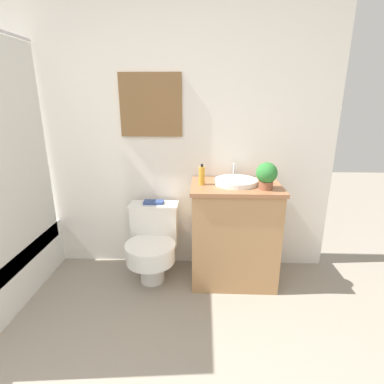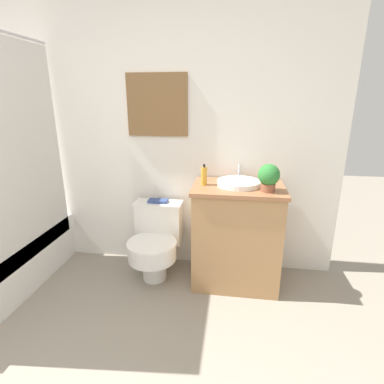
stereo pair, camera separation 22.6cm
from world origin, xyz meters
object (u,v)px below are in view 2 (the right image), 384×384
object	(u,v)px
sink	(239,183)
soap_bottle	(204,176)
book_on_tank	(158,201)
toilet	(156,240)
potted_plant	(269,177)

from	to	relation	value
sink	soap_bottle	size ratio (longest dim) A/B	2.26
soap_bottle	sink	bearing A→B (deg)	5.66
sink	book_on_tank	distance (m)	0.75
toilet	book_on_tank	xyz separation A→B (m)	(0.00, 0.14, 0.32)
potted_plant	book_on_tank	distance (m)	1.00
soap_bottle	toilet	bearing A→B (deg)	179.76
sink	potted_plant	xyz separation A→B (m)	(0.21, -0.13, 0.09)
toilet	sink	bearing A→B (deg)	2.11
sink	potted_plant	bearing A→B (deg)	-32.03
sink	soap_bottle	distance (m)	0.28
sink	book_on_tank	xyz separation A→B (m)	(-0.70, 0.11, -0.23)
potted_plant	book_on_tank	world-z (taller)	potted_plant
soap_bottle	potted_plant	bearing A→B (deg)	-12.21
sink	book_on_tank	size ratio (longest dim) A/B	2.22
sink	potted_plant	size ratio (longest dim) A/B	1.83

